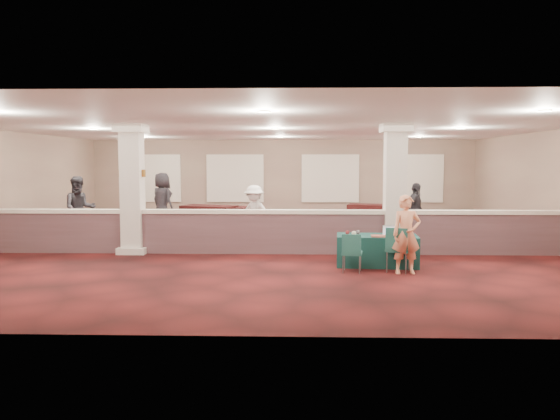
{
  "coord_description": "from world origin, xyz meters",
  "views": [
    {
      "loc": [
        0.59,
        -14.94,
        2.27
      ],
      "look_at": [
        0.19,
        -2.0,
        1.14
      ],
      "focal_mm": 35.0,
      "sensor_mm": 36.0,
      "label": 1
    }
  ],
  "objects_px": {
    "attendee_c": "(415,210)",
    "far_table_back_right": "(372,214)",
    "woman": "(406,234)",
    "attendee_b": "(254,214)",
    "far_table_back_left": "(209,216)",
    "attendee_d": "(162,201)",
    "far_table_front_right": "(447,231)",
    "far_table_back_center": "(224,216)",
    "near_table": "(377,250)",
    "far_table_front_left": "(97,222)",
    "conf_chair_side": "(352,250)",
    "conf_chair_main": "(398,246)",
    "attendee_a": "(80,209)",
    "far_table_front_center": "(226,223)"
  },
  "relations": [
    {
      "from": "far_table_front_right",
      "to": "attendee_c",
      "type": "height_order",
      "value": "attendee_c"
    },
    {
      "from": "attendee_a",
      "to": "attendee_b",
      "type": "bearing_deg",
      "value": -26.3
    },
    {
      "from": "conf_chair_side",
      "to": "far_table_back_center",
      "type": "height_order",
      "value": "conf_chair_side"
    },
    {
      "from": "conf_chair_side",
      "to": "far_table_back_left",
      "type": "xyz_separation_m",
      "value": [
        -4.23,
        7.92,
        -0.1
      ]
    },
    {
      "from": "far_table_back_right",
      "to": "far_table_front_center",
      "type": "bearing_deg",
      "value": -150.83
    },
    {
      "from": "near_table",
      "to": "attendee_a",
      "type": "bearing_deg",
      "value": 160.99
    },
    {
      "from": "attendee_c",
      "to": "far_table_back_right",
      "type": "bearing_deg",
      "value": 43.45
    },
    {
      "from": "far_table_back_right",
      "to": "attendee_b",
      "type": "distance_m",
      "value": 6.21
    },
    {
      "from": "far_table_back_left",
      "to": "attendee_d",
      "type": "xyz_separation_m",
      "value": [
        -1.5,
        -0.59,
        0.58
      ]
    },
    {
      "from": "near_table",
      "to": "far_table_back_left",
      "type": "relative_size",
      "value": 0.94
    },
    {
      "from": "far_table_back_right",
      "to": "attendee_d",
      "type": "height_order",
      "value": "attendee_d"
    },
    {
      "from": "conf_chair_main",
      "to": "conf_chair_side",
      "type": "height_order",
      "value": "conf_chair_main"
    },
    {
      "from": "far_table_front_left",
      "to": "far_table_back_right",
      "type": "xyz_separation_m",
      "value": [
        9.19,
        3.06,
        -0.01
      ]
    },
    {
      "from": "far_table_front_right",
      "to": "attendee_c",
      "type": "relative_size",
      "value": 1.06
    },
    {
      "from": "near_table",
      "to": "far_table_back_center",
      "type": "height_order",
      "value": "far_table_back_center"
    },
    {
      "from": "conf_chair_side",
      "to": "attendee_b",
      "type": "height_order",
      "value": "attendee_b"
    },
    {
      "from": "attendee_c",
      "to": "woman",
      "type": "bearing_deg",
      "value": -162.11
    },
    {
      "from": "attendee_d",
      "to": "far_table_back_right",
      "type": "bearing_deg",
      "value": -127.23
    },
    {
      "from": "conf_chair_side",
      "to": "far_table_front_center",
      "type": "relative_size",
      "value": 0.51
    },
    {
      "from": "far_table_front_center",
      "to": "far_table_front_right",
      "type": "relative_size",
      "value": 0.91
    },
    {
      "from": "far_table_front_right",
      "to": "far_table_back_center",
      "type": "distance_m",
      "value": 7.97
    },
    {
      "from": "woman",
      "to": "attendee_b",
      "type": "height_order",
      "value": "attendee_b"
    },
    {
      "from": "near_table",
      "to": "far_table_front_left",
      "type": "bearing_deg",
      "value": 151.92
    },
    {
      "from": "far_table_front_left",
      "to": "far_table_back_left",
      "type": "xyz_separation_m",
      "value": [
        3.3,
        1.89,
        0.01
      ]
    },
    {
      "from": "attendee_a",
      "to": "attendee_c",
      "type": "xyz_separation_m",
      "value": [
        9.81,
        1.03,
        -0.11
      ]
    },
    {
      "from": "conf_chair_side",
      "to": "woman",
      "type": "xyz_separation_m",
      "value": [
        1.1,
        -0.03,
        0.33
      ]
    },
    {
      "from": "far_table_back_right",
      "to": "attendee_d",
      "type": "relative_size",
      "value": 0.92
    },
    {
      "from": "near_table",
      "to": "attendee_b",
      "type": "xyz_separation_m",
      "value": [
        -2.98,
        3.54,
        0.47
      ]
    },
    {
      "from": "near_table",
      "to": "far_table_front_left",
      "type": "relative_size",
      "value": 0.96
    },
    {
      "from": "attendee_d",
      "to": "far_table_front_right",
      "type": "bearing_deg",
      "value": -160.6
    },
    {
      "from": "far_table_front_center",
      "to": "conf_chair_main",
      "type": "bearing_deg",
      "value": -54.78
    },
    {
      "from": "attendee_c",
      "to": "attendee_d",
      "type": "distance_m",
      "value": 8.41
    },
    {
      "from": "attendee_b",
      "to": "far_table_front_center",
      "type": "bearing_deg",
      "value": 143.61
    },
    {
      "from": "attendee_b",
      "to": "attendee_c",
      "type": "relative_size",
      "value": 0.98
    },
    {
      "from": "conf_chair_side",
      "to": "far_table_front_right",
      "type": "bearing_deg",
      "value": 63.66
    },
    {
      "from": "far_table_back_left",
      "to": "attendee_c",
      "type": "distance_m",
      "value": 7.17
    },
    {
      "from": "conf_chair_side",
      "to": "conf_chair_main",
      "type": "bearing_deg",
      "value": 14.64
    },
    {
      "from": "far_table_back_left",
      "to": "attendee_b",
      "type": "bearing_deg",
      "value": -62.07
    },
    {
      "from": "attendee_c",
      "to": "attendee_b",
      "type": "bearing_deg",
      "value": 133.22
    },
    {
      "from": "far_table_front_left",
      "to": "far_table_front_right",
      "type": "xyz_separation_m",
      "value": [
        10.6,
        -1.9,
        -0.01
      ]
    },
    {
      "from": "conf_chair_side",
      "to": "woman",
      "type": "bearing_deg",
      "value": 8.58
    },
    {
      "from": "attendee_b",
      "to": "attendee_d",
      "type": "xyz_separation_m",
      "value": [
        -3.38,
        2.96,
        0.15
      ]
    },
    {
      "from": "conf_chair_main",
      "to": "woman",
      "type": "xyz_separation_m",
      "value": [
        0.15,
        -0.11,
        0.25
      ]
    },
    {
      "from": "near_table",
      "to": "woman",
      "type": "xyz_separation_m",
      "value": [
        0.47,
        -0.86,
        0.47
      ]
    },
    {
      "from": "conf_chair_side",
      "to": "far_table_front_right",
      "type": "xyz_separation_m",
      "value": [
        3.08,
        4.12,
        -0.12
      ]
    },
    {
      "from": "attendee_d",
      "to": "far_table_front_left",
      "type": "bearing_deg",
      "value": 75.29
    },
    {
      "from": "attendee_a",
      "to": "attendee_d",
      "type": "height_order",
      "value": "attendee_d"
    },
    {
      "from": "far_table_front_left",
      "to": "conf_chair_main",
      "type": "bearing_deg",
      "value": -35.09
    },
    {
      "from": "far_table_front_center",
      "to": "attendee_b",
      "type": "distance_m",
      "value": 2.22
    },
    {
      "from": "conf_chair_main",
      "to": "far_table_back_center",
      "type": "distance_m",
      "value": 9.44
    }
  ]
}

